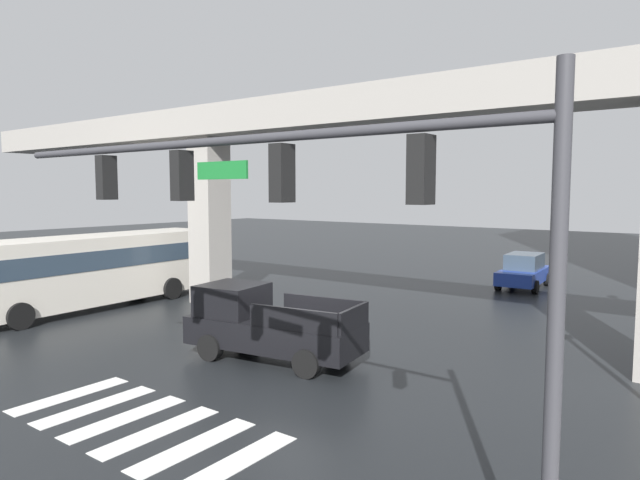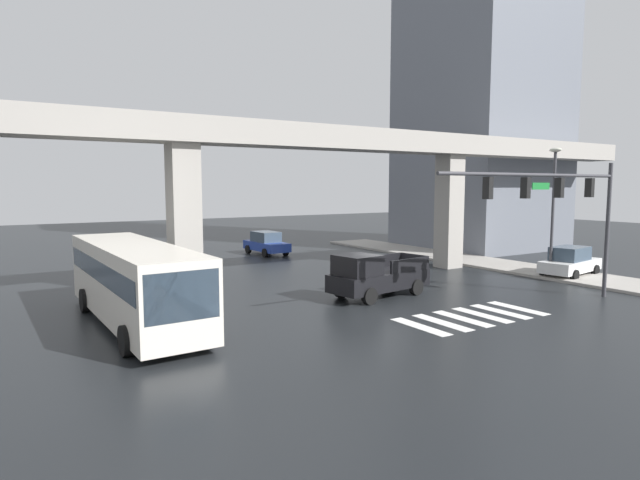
{
  "view_description": "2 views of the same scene",
  "coord_description": "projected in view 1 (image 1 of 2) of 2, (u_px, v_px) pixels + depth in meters",
  "views": [
    {
      "loc": [
        9.62,
        -12.09,
        4.82
      ],
      "look_at": [
        -1.88,
        3.42,
        3.12
      ],
      "focal_mm": 31.25,
      "sensor_mm": 36.0,
      "label": 1
    },
    {
      "loc": [
        -15.79,
        -19.39,
        5.17
      ],
      "look_at": [
        -1.53,
        3.61,
        2.35
      ],
      "focal_mm": 29.38,
      "sensor_mm": 36.0,
      "label": 2
    }
  ],
  "objects": [
    {
      "name": "pickup_truck",
      "position": [
        265.0,
        325.0,
        16.0
      ],
      "size": [
        5.32,
        2.64,
        2.08
      ],
      "color": "black",
      "rests_on": "ground"
    },
    {
      "name": "traffic_signal_mast",
      "position": [
        290.0,
        202.0,
        7.96
      ],
      "size": [
        10.89,
        0.32,
        6.2
      ],
      "color": "#38383D",
      "rests_on": "ground"
    },
    {
      "name": "crosswalk_stripes",
      "position": [
        141.0,
        424.0,
        11.52
      ],
      "size": [
        6.05,
        2.8,
        0.01
      ],
      "color": "silver",
      "rests_on": "ground"
    },
    {
      "name": "city_bus",
      "position": [
        94.0,
        266.0,
        23.06
      ],
      "size": [
        3.08,
        10.88,
        2.99
      ],
      "color": "beige",
      "rests_on": "ground"
    },
    {
      "name": "sedan_blue",
      "position": [
        524.0,
        271.0,
        27.73
      ],
      "size": [
        2.15,
        4.39,
        1.72
      ],
      "color": "#1E3899",
      "rests_on": "ground"
    },
    {
      "name": "ground_plane",
      "position": [
        302.0,
        361.0,
        15.81
      ],
      "size": [
        120.0,
        120.0,
        0.0
      ],
      "primitive_type": "plane",
      "color": "black"
    },
    {
      "name": "elevated_overpass",
      "position": [
        381.0,
        125.0,
        18.63
      ],
      "size": [
        50.12,
        2.07,
        8.29
      ],
      "color": "#9E9991",
      "rests_on": "ground"
    }
  ]
}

